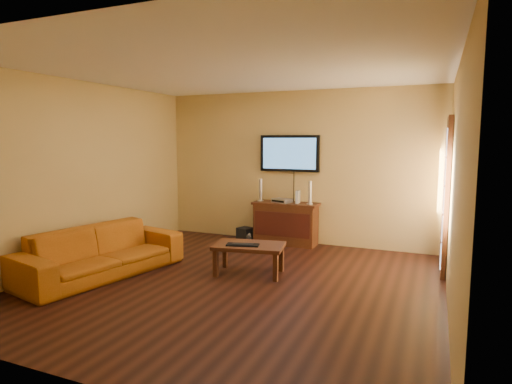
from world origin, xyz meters
The scene contains 14 objects.
ground_plane centered at (0.00, 0.00, 0.00)m, with size 5.00×5.00×0.00m, color black.
room_walls centered at (0.00, 0.62, 1.69)m, with size 5.00×5.00×5.00m.
french_door centered at (2.46, 1.70, 1.05)m, with size 0.07×1.02×2.22m.
media_console centered at (-0.11, 2.27, 0.37)m, with size 1.16×0.44×0.74m.
television centered at (-0.11, 2.45, 1.60)m, with size 1.09×0.08×0.64m.
coffee_table centered at (0.00, 0.44, 0.36)m, with size 1.03×0.72×0.42m.
sofa centered at (-1.84, -0.38, 0.44)m, with size 2.23×0.65×0.87m, color #AA5B12.
speaker_left centered at (-0.59, 2.28, 0.93)m, with size 0.11×0.11×0.40m.
speaker_right centered at (0.34, 2.25, 0.93)m, with size 0.11×0.11×0.40m.
av_receiver centered at (-0.17, 2.24, 0.78)m, with size 0.32×0.23×0.07m, color silver.
game_console centered at (0.11, 2.29, 0.86)m, with size 0.05×0.16×0.22m, color white.
subwoofer centered at (-0.87, 2.22, 0.12)m, with size 0.24×0.24×0.24m, color black.
bottle centered at (-0.68, 1.97, 0.10)m, with size 0.07×0.07×0.21m.
keyboard centered at (-0.05, 0.34, 0.43)m, with size 0.47×0.27×0.03m.
Camera 1 is at (2.32, -4.79, 1.85)m, focal length 30.00 mm.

